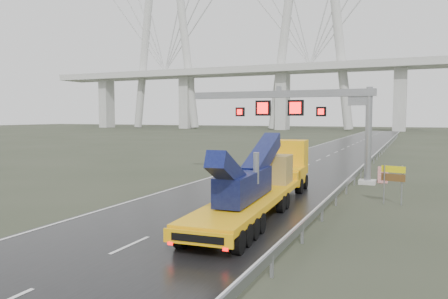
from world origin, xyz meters
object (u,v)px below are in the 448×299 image
at_px(exit_sign_pair, 393,177).
at_px(striped_barrier, 383,175).
at_px(heavy_haul_truck, 268,177).
at_px(sign_gantry, 305,109).

distance_m(exit_sign_pair, striped_barrier, 8.54).
xyz_separation_m(heavy_haul_truck, exit_sign_pair, (6.50, 2.93, 0.00)).
height_order(sign_gantry, striped_barrier, sign_gantry).
distance_m(sign_gantry, heavy_haul_truck, 11.06).
bearing_deg(striped_barrier, exit_sign_pair, -83.74).
relative_size(sign_gantry, striped_barrier, 12.21).
relative_size(sign_gantry, exit_sign_pair, 6.57).
height_order(exit_sign_pair, striped_barrier, exit_sign_pair).
height_order(heavy_haul_truck, striped_barrier, heavy_haul_truck).
relative_size(heavy_haul_truck, exit_sign_pair, 7.73).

